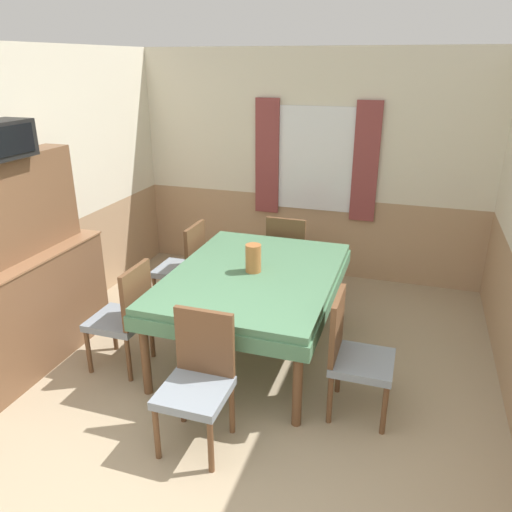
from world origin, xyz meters
TOP-DOWN VIEW (x-y plane):
  - wall_back at (0.00, 3.83)m, footprint 4.46×0.09m
  - wall_left at (-2.06, 1.90)m, footprint 0.05×4.21m
  - dining_table at (-0.04, 1.88)m, footprint 1.39×1.90m
  - chair_right_near at (0.90, 1.32)m, footprint 0.44×0.44m
  - chair_left_near at (-0.98, 1.32)m, footprint 0.44×0.44m
  - chair_left_far at (-0.98, 2.45)m, footprint 0.44×0.44m
  - chair_head_near at (-0.04, 0.69)m, footprint 0.44×0.44m
  - chair_head_window at (-0.04, 3.08)m, footprint 0.44×0.44m
  - sideboard at (-1.81, 1.13)m, footprint 0.46×1.61m
  - vase at (-0.05, 1.90)m, footprint 0.13×0.13m

SIDE VIEW (x-z plane):
  - chair_right_near at x=0.90m, z-range 0.03..0.96m
  - chair_left_near at x=-0.98m, z-range 0.03..0.96m
  - chair_left_far at x=-0.98m, z-range 0.03..0.96m
  - chair_head_near at x=-0.04m, z-range 0.03..0.96m
  - chair_head_window at x=-0.04m, z-range 0.03..0.96m
  - dining_table at x=-0.04m, z-range 0.28..1.05m
  - sideboard at x=-1.81m, z-range -0.14..1.63m
  - vase at x=-0.05m, z-range 0.77..1.01m
  - wall_left at x=-2.06m, z-range 0.00..2.60m
  - wall_back at x=0.00m, z-range 0.01..2.61m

